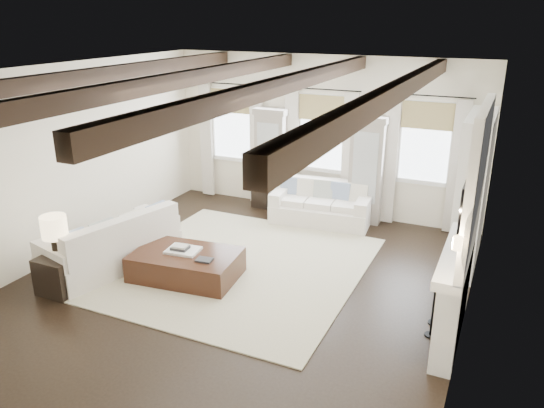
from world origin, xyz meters
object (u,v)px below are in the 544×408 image
at_px(sofa_back, 321,206).
at_px(sofa_left, 114,246).
at_px(ottoman, 186,265).
at_px(side_table_front, 61,274).
at_px(side_table_back, 263,194).

distance_m(sofa_back, sofa_left, 4.10).
distance_m(sofa_back, ottoman, 3.34).
height_order(ottoman, side_table_front, side_table_front).
distance_m(sofa_left, side_table_front, 0.98).
relative_size(sofa_back, side_table_back, 3.60).
distance_m(sofa_back, side_table_front, 5.01).
xyz_separation_m(ottoman, side_table_front, (-1.45, -1.15, 0.07)).
height_order(ottoman, side_table_back, side_table_back).
bearing_deg(sofa_back, ottoman, -109.60).
height_order(sofa_left, side_table_back, sofa_left).
bearing_deg(side_table_front, sofa_left, 79.20).
bearing_deg(ottoman, side_table_front, -147.89).
xyz_separation_m(sofa_left, side_table_front, (-0.18, -0.96, -0.09)).
xyz_separation_m(sofa_back, side_table_back, (-1.47, 0.34, -0.06)).
height_order(sofa_back, sofa_left, sofa_left).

